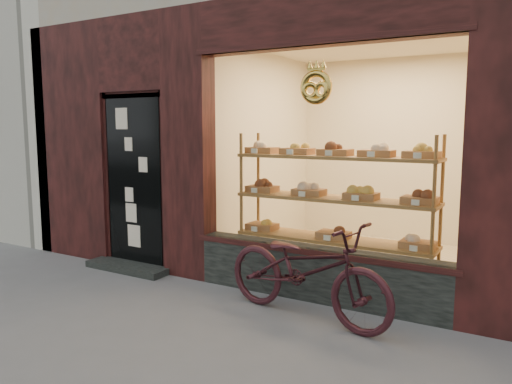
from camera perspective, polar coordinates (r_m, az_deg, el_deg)
The scene contains 4 objects.
ground at distance 3.90m, azimuth -13.20°, elevation -19.77°, with size 90.00×90.00×0.00m, color slate.
neighbor_left at distance 14.70m, azimuth -26.66°, elevation 17.41°, with size 12.00×7.00×9.00m, color silver.
display_shelf at distance 5.48m, azimuth 8.91°, elevation -1.93°, with size 2.20×0.45×1.70m.
bicycle at distance 4.67m, azimuth 5.75°, elevation -8.82°, with size 0.62×1.78×0.93m, color #35151A.
Camera 1 is at (2.44, -2.47, 1.78)m, focal length 35.00 mm.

